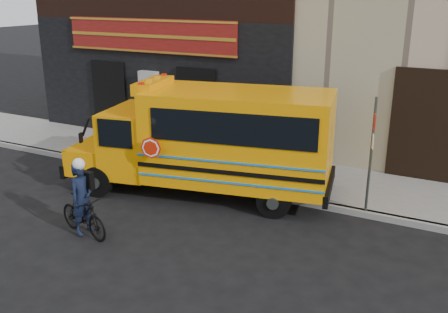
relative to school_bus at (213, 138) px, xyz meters
name	(u,v)px	position (x,y,z in m)	size (l,w,h in m)	color
ground	(200,235)	(0.86, -2.19, -1.51)	(120.00, 120.00, 0.00)	black
curb	(250,191)	(0.86, 0.41, -1.43)	(40.00, 0.20, 0.15)	gray
sidewalk	(272,174)	(0.86, 1.91, -1.43)	(40.00, 3.00, 0.15)	#63615C
school_bus	(213,138)	(0.00, 0.00, 0.00)	(7.18, 3.42, 2.92)	black
sign_pole	(371,153)	(3.84, 0.39, 0.08)	(0.10, 0.25, 2.86)	#424A45
bicycle	(83,215)	(-1.39, -3.32, -1.04)	(0.44, 1.55, 0.93)	black
cyclist	(82,200)	(-1.41, -3.29, -0.72)	(0.58, 0.38, 1.59)	black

